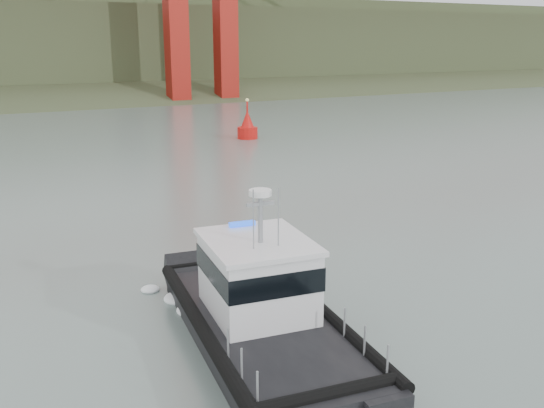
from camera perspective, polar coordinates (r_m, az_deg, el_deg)
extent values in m
plane|color=slate|center=(21.66, 13.33, -10.55)|extent=(400.00, 400.00, 0.00)
cube|color=#364829|center=(107.68, -21.03, 9.25)|extent=(500.00, 44.72, 16.25)
cube|color=#364829|center=(135.15, -22.86, 12.64)|extent=(500.00, 70.00, 18.00)
cube|color=#364829|center=(160.02, -23.97, 14.54)|extent=(500.00, 60.00, 16.00)
cube|color=black|center=(18.91, -4.66, -12.77)|extent=(2.51, 10.72, 1.16)
cube|color=black|center=(19.70, 2.79, -11.52)|extent=(2.51, 10.72, 1.16)
cube|color=black|center=(18.65, -0.33, -11.53)|extent=(4.94, 9.59, 0.24)
cube|color=silver|center=(18.97, -1.38, -6.98)|extent=(3.30, 3.80, 2.23)
cube|color=black|center=(18.82, -1.38, -5.85)|extent=(3.36, 3.87, 0.73)
cube|color=silver|center=(18.55, -1.40, -3.57)|extent=(3.51, 4.02, 0.15)
cylinder|color=gray|center=(18.05, -1.10, -1.46)|extent=(0.15, 0.15, 1.74)
cylinder|color=white|center=(17.83, -1.12, 1.07)|extent=(0.68, 0.68, 0.17)
cylinder|color=red|center=(59.27, -2.32, 6.60)|extent=(1.97, 1.97, 1.31)
cone|color=red|center=(59.09, -2.34, 7.86)|extent=(1.53, 1.53, 1.97)
cylinder|color=red|center=(58.93, -2.35, 9.13)|extent=(0.17, 0.17, 1.09)
sphere|color=#E5D87F|center=(58.87, -2.36, 9.76)|extent=(0.33, 0.33, 0.33)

